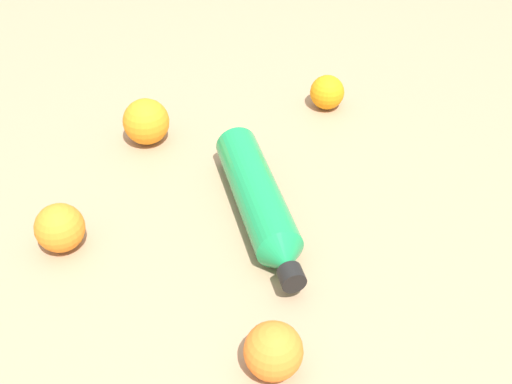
# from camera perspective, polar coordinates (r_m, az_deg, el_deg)

# --- Properties ---
(ground_plane) EXTENTS (2.40, 2.40, 0.00)m
(ground_plane) POSITION_cam_1_polar(r_m,az_deg,el_deg) (0.97, -0.19, -1.05)
(ground_plane) COLOR #9E7F60
(water_bottle) EXTENTS (0.22, 0.29, 0.07)m
(water_bottle) POSITION_cam_1_polar(r_m,az_deg,el_deg) (0.93, 0.36, -0.86)
(water_bottle) COLOR #198C4C
(water_bottle) RESTS_ON ground_plane
(orange_0) EXTENTS (0.07, 0.07, 0.07)m
(orange_0) POSITION_cam_1_polar(r_m,az_deg,el_deg) (0.93, -17.46, -3.13)
(orange_0) COLOR orange
(orange_0) RESTS_ON ground_plane
(orange_1) EXTENTS (0.08, 0.08, 0.08)m
(orange_1) POSITION_cam_1_polar(r_m,az_deg,el_deg) (1.10, -9.99, 6.34)
(orange_1) COLOR orange
(orange_1) RESTS_ON ground_plane
(orange_2) EXTENTS (0.07, 0.07, 0.07)m
(orange_2) POSITION_cam_1_polar(r_m,az_deg,el_deg) (0.75, 1.60, -14.29)
(orange_2) COLOR orange
(orange_2) RESTS_ON ground_plane
(orange_3) EXTENTS (0.06, 0.06, 0.06)m
(orange_3) POSITION_cam_1_polar(r_m,az_deg,el_deg) (1.19, 6.50, 9.03)
(orange_3) COLOR orange
(orange_3) RESTS_ON ground_plane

